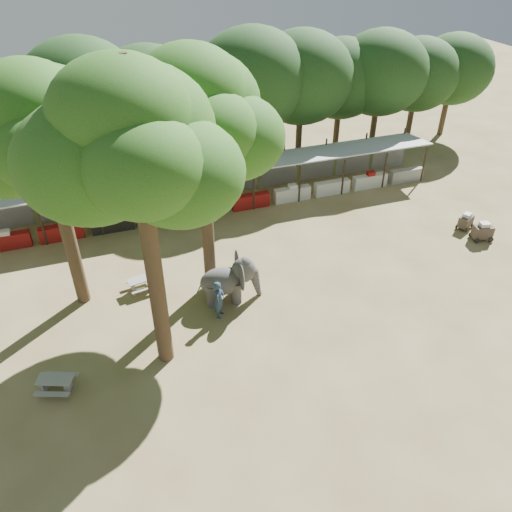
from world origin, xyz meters
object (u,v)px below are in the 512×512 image
object	(u,v)px
yard_tree_left	(39,133)
handler	(219,299)
elephant	(230,280)
picnic_table_far	(142,282)
picnic_table_near	(56,383)
yard_tree_center	(131,146)
yard_tree_back	(196,116)
cart_back	(466,221)
cart_front	(483,231)

from	to	relation	value
yard_tree_left	handler	size ratio (longest dim) A/B	5.80
elephant	picnic_table_far	world-z (taller)	elephant
elephant	picnic_table_near	distance (m)	8.55
yard_tree_center	picnic_table_near	xyz separation A→B (m)	(-4.16, -0.58, -8.77)
yard_tree_back	cart_back	bearing A→B (deg)	0.96
yard_tree_back	handler	world-z (taller)	yard_tree_back
handler	picnic_table_near	distance (m)	7.44
elephant	picnic_table_near	xyz separation A→B (m)	(-7.92, -3.15, -0.70)
yard_tree_left	picnic_table_near	size ratio (longest dim) A/B	6.55
yard_tree_left	cart_front	distance (m)	23.03
cart_front	cart_back	world-z (taller)	cart_front
elephant	handler	distance (m)	1.31
handler	picnic_table_near	xyz separation A→B (m)	(-7.10, -2.14, -0.51)
picnic_table_near	cart_front	distance (m)	23.04
yard_tree_back	picnic_table_near	world-z (taller)	yard_tree_back
picnic_table_near	picnic_table_far	xyz separation A→B (m)	(4.04, 5.23, -0.01)
yard_tree_left	picnic_table_near	xyz separation A→B (m)	(-1.16, -5.58, -7.76)
yard_tree_center	cart_front	size ratio (longest dim) A/B	9.63
elephant	handler	bearing A→B (deg)	-121.48
elephant	picnic_table_near	bearing A→B (deg)	-150.78
cart_back	picnic_table_far	bearing A→B (deg)	154.14
yard_tree_center	picnic_table_far	distance (m)	9.93
picnic_table_near	cart_front	xyz separation A→B (m)	(22.77, 3.50, 0.10)
cart_front	yard_tree_center	bearing A→B (deg)	-159.42
picnic_table_near	picnic_table_far	distance (m)	6.61
yard_tree_center	elephant	world-z (taller)	yard_tree_center
yard_tree_center	cart_front	xyz separation A→B (m)	(18.62, 2.92, -8.67)
cart_front	handler	bearing A→B (deg)	-163.36
handler	cart_front	bearing A→B (deg)	-51.90
picnic_table_near	picnic_table_far	size ratio (longest dim) A/B	1.11
yard_tree_center	handler	world-z (taller)	yard_tree_center
picnic_table_far	cart_back	world-z (taller)	cart_back
yard_tree_center	yard_tree_back	distance (m)	5.04
yard_tree_back	cart_front	distance (m)	17.58
yard_tree_left	yard_tree_center	size ratio (longest dim) A/B	0.92
yard_tree_left	cart_front	xyz separation A→B (m)	(21.62, -2.08, -7.66)
cart_front	elephant	bearing A→B (deg)	-166.96
yard_tree_center	cart_front	distance (m)	20.74
picnic_table_near	yard_tree_left	bearing A→B (deg)	99.33
yard_tree_back	cart_back	distance (m)	17.53
yard_tree_back	picnic_table_near	xyz separation A→B (m)	(-7.16, -4.58, -8.10)
handler	cart_back	xyz separation A→B (m)	(15.61, 2.70, -0.47)
yard_tree_back	elephant	distance (m)	7.58
picnic_table_near	cart_back	world-z (taller)	cart_back
picnic_table_far	cart_back	bearing A→B (deg)	-11.70
yard_tree_center	yard_tree_back	xyz separation A→B (m)	(3.00, 4.00, -0.67)
picnic_table_near	cart_back	distance (m)	23.23
yard_tree_left	picnic_table_far	size ratio (longest dim) A/B	7.26
yard_tree_center	handler	distance (m)	8.91
yard_tree_left	yard_tree_back	world-z (taller)	yard_tree_back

